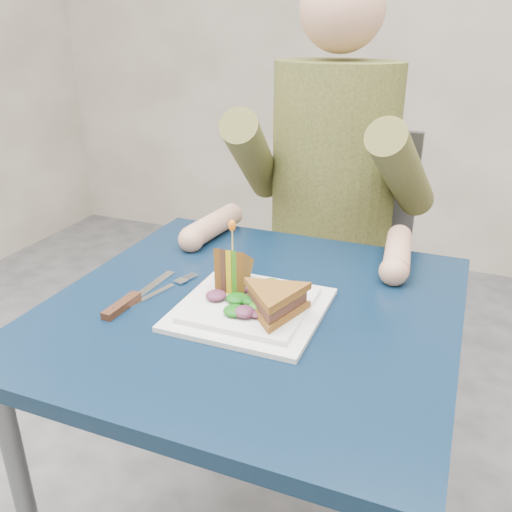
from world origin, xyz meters
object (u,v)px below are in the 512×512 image
at_px(sandwich_flat, 275,301).
at_px(knife, 128,301).
at_px(diner, 333,147).
at_px(sandwich_upright, 233,271).
at_px(table, 253,340).
at_px(chair, 335,260).
at_px(plate, 251,307).
at_px(fork, 162,290).

height_order(sandwich_flat, knife, sandwich_flat).
height_order(diner, sandwich_upright, diner).
height_order(table, sandwich_upright, sandwich_upright).
relative_size(chair, diner, 1.25).
distance_m(sandwich_flat, sandwich_upright, 0.13).
bearing_deg(sandwich_upright, chair, 85.88).
bearing_deg(sandwich_flat, knife, -172.73).
bearing_deg(plate, sandwich_flat, -24.44).
bearing_deg(table, chair, 90.00).
xyz_separation_m(sandwich_flat, sandwich_upright, (-0.11, 0.07, 0.01)).
xyz_separation_m(diner, plate, (0.01, -0.59, -0.18)).
distance_m(chair, diner, 0.39).
xyz_separation_m(plate, knife, (-0.23, -0.06, -0.00)).
bearing_deg(sandwich_upright, fork, -165.56).
height_order(table, sandwich_flat, sandwich_flat).
distance_m(plate, fork, 0.19).
height_order(diner, knife, diner).
bearing_deg(knife, table, 22.03).
distance_m(table, diner, 0.62).
bearing_deg(fork, knife, -114.69).
xyz_separation_m(diner, fork, (-0.19, -0.58, -0.18)).
relative_size(table, diner, 1.01).
height_order(sandwich_flat, sandwich_upright, sandwich_upright).
relative_size(sandwich_upright, knife, 0.59).
relative_size(diner, knife, 3.36).
bearing_deg(chair, knife, -105.91).
relative_size(sandwich_flat, sandwich_upright, 1.54).
relative_size(chair, sandwich_flat, 4.65).
relative_size(sandwich_upright, fork, 0.74).
xyz_separation_m(chair, sandwich_upright, (-0.05, -0.66, 0.24)).
relative_size(diner, sandwich_flat, 3.73).
relative_size(table, plate, 2.88).
bearing_deg(table, plate, -73.57).
relative_size(diner, plate, 2.87).
distance_m(plate, sandwich_flat, 0.07).
bearing_deg(fork, table, 5.54).
distance_m(table, knife, 0.25).
height_order(plate, sandwich_upright, sandwich_upright).
xyz_separation_m(table, plate, (0.01, -0.03, 0.09)).
distance_m(table, plate, 0.09).
bearing_deg(table, diner, 90.00).
height_order(plate, sandwich_flat, sandwich_flat).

